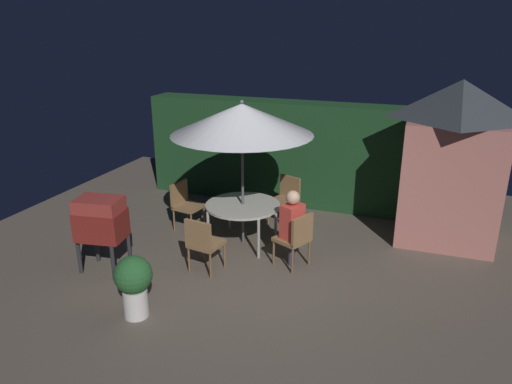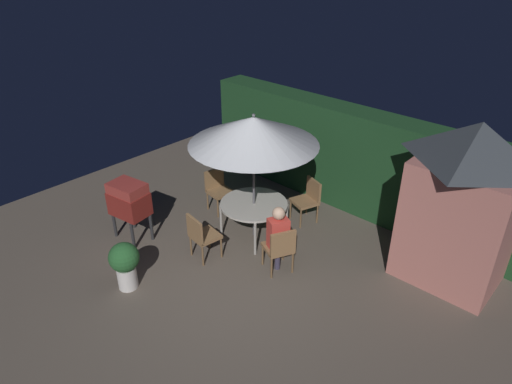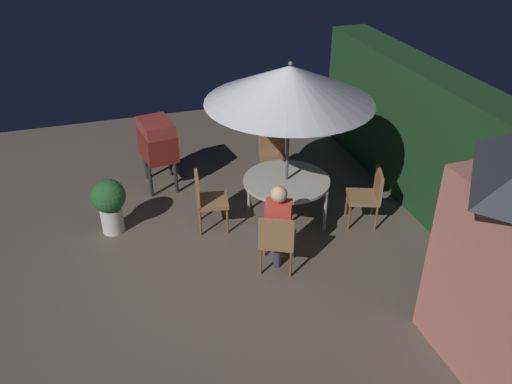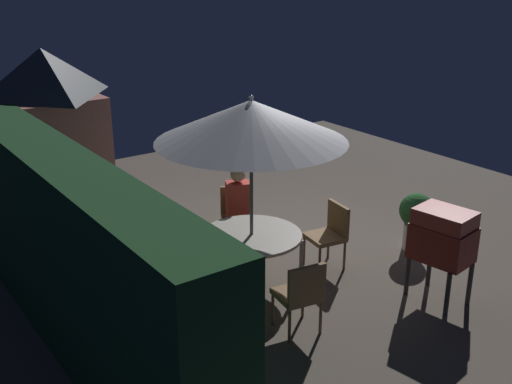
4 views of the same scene
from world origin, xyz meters
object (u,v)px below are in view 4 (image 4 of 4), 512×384
Objects in this scene: chair_near_shed at (237,213)px; person_in_red at (238,198)px; patio_umbrella at (251,121)px; chair_toward_hedge at (301,293)px; garden_shed at (50,141)px; chair_far_side at (155,260)px; potted_plant_by_shed at (416,217)px; patio_table at (252,238)px; chair_toward_house at (330,231)px; bbq_grill at (443,237)px.

person_in_red is (-0.08, 0.04, 0.26)m from chair_near_shed.
chair_toward_hedge is (-1.25, 0.21, -1.68)m from patio_umbrella.
garden_shed reaches higher than chair_toward_hedge.
chair_far_side is at bearing 109.87° from person_in_red.
chair_toward_hedge is at bearing -165.44° from garden_shed.
person_in_red is (1.02, -0.49, -1.42)m from patio_umbrella.
potted_plant_by_shed is (0.75, -2.78, -0.01)m from chair_toward_hedge.
patio_table is 1.27m from chair_toward_hedge.
chair_toward_house is (-0.61, -2.35, 0.00)m from chair_far_side.
chair_far_side is at bearing 69.84° from patio_umbrella.
patio_table is at bearing -90.00° from patio_umbrella.
chair_near_shed is at bearing -138.79° from garden_shed.
chair_far_side reaches higher than patio_table.
patio_table is at bearing 45.23° from bbq_grill.
chair_near_shed is at bearing -68.24° from chair_far_side.
patio_umbrella reaches higher than person_in_red.
patio_umbrella is 1.81m from person_in_red.
patio_table is 1.44× the size of chair_toward_hedge.
patio_table is 1.08× the size of bbq_grill.
potted_plant_by_shed is at bearing -126.33° from person_in_red.
chair_toward_house is at bearing 76.92° from potted_plant_by_shed.
chair_near_shed is 2.46m from chair_toward_hedge.
chair_toward_hedge is (-2.35, 0.74, 0.00)m from chair_near_shed.
potted_plant_by_shed is at bearing -133.79° from garden_shed.
bbq_grill is 1.33× the size of chair_near_shed.
potted_plant_by_shed is 0.68× the size of person_in_red.
bbq_grill is at bearing -126.33° from chair_far_side.
potted_plant_by_shed is 2.59m from person_in_red.
potted_plant_by_shed is at bearing -101.05° from patio_table.
chair_toward_house is at bearing 18.02° from bbq_grill.
garden_shed is 2.17× the size of patio_table.
chair_toward_hedge and chair_toward_house have the same top height.
potted_plant_by_shed is (1.15, -0.90, -0.34)m from bbq_grill.
patio_table is at bearing 154.41° from chair_near_shed.
chair_near_shed is at bearing -25.59° from patio_table.
potted_plant_by_shed is (-0.50, -2.57, -0.16)m from patio_table.
chair_toward_house is 1.42m from person_in_red.
chair_near_shed is 0.28m from person_in_red.
chair_toward_house is (1.07, -1.40, 0.00)m from chair_toward_hedge.
chair_toward_hedge is at bearing 77.76° from bbq_grill.
patio_table is 1.25m from chair_far_side.
patio_table is at bearing 154.41° from person_in_red.
potted_plant_by_shed is at bearing -103.98° from chair_far_side.
person_in_red reaches higher than bbq_grill.
patio_umbrella is 2.79× the size of chair_near_shed.
garden_shed is at bearing 4.53° from chair_far_side.
person_in_red reaches higher than chair_far_side.
bbq_grill is at bearing -157.52° from chair_near_shed.
patio_umbrella is at bearing -9.63° from chair_toward_hedge.
garden_shed reaches higher than chair_toward_house.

